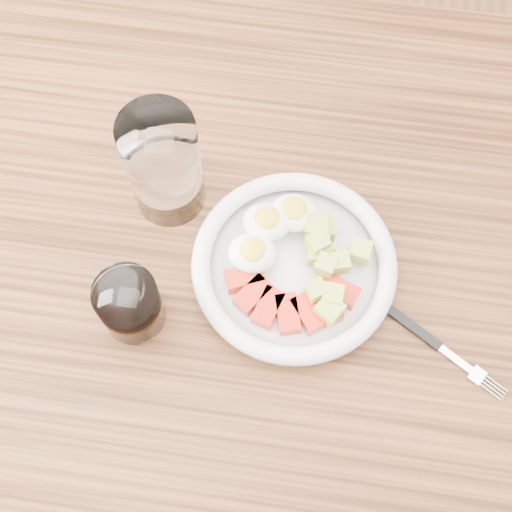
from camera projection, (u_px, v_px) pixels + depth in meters
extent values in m
plane|color=brown|center=(260.00, 395.00, 1.60)|extent=(4.00, 4.00, 0.00)
cube|color=brown|center=(263.00, 279.00, 0.90)|extent=(1.50, 0.90, 0.04)
cylinder|color=white|center=(294.00, 270.00, 0.88)|extent=(0.24, 0.24, 0.01)
torus|color=white|center=(294.00, 265.00, 0.86)|extent=(0.25, 0.25, 0.02)
cube|color=red|center=(244.00, 278.00, 0.86)|extent=(0.05, 0.04, 0.02)
cube|color=red|center=(253.00, 295.00, 0.85)|extent=(0.05, 0.05, 0.02)
cube|color=red|center=(268.00, 308.00, 0.84)|extent=(0.04, 0.05, 0.02)
cube|color=red|center=(288.00, 314.00, 0.84)|extent=(0.04, 0.05, 0.02)
cube|color=red|center=(308.00, 313.00, 0.84)|extent=(0.05, 0.05, 0.02)
cube|color=red|center=(326.00, 305.00, 0.84)|extent=(0.05, 0.05, 0.02)
cube|color=red|center=(339.00, 291.00, 0.85)|extent=(0.05, 0.04, 0.02)
ellipsoid|color=white|center=(267.00, 222.00, 0.87)|extent=(0.06, 0.05, 0.03)
ellipsoid|color=yellow|center=(267.00, 218.00, 0.86)|extent=(0.03, 0.03, 0.01)
ellipsoid|color=white|center=(294.00, 213.00, 0.87)|extent=(0.06, 0.05, 0.03)
ellipsoid|color=yellow|center=(294.00, 208.00, 0.86)|extent=(0.03, 0.03, 0.01)
ellipsoid|color=white|center=(252.00, 253.00, 0.85)|extent=(0.06, 0.05, 0.03)
ellipsoid|color=yellow|center=(252.00, 249.00, 0.84)|extent=(0.03, 0.03, 0.01)
cube|color=#BFCA4D|center=(316.00, 290.00, 0.83)|extent=(0.03, 0.03, 0.02)
cube|color=#BFCA4D|center=(316.00, 254.00, 0.86)|extent=(0.02, 0.02, 0.02)
cube|color=#BFCA4D|center=(323.00, 224.00, 0.88)|extent=(0.03, 0.03, 0.02)
cube|color=#BFCA4D|center=(360.00, 252.00, 0.86)|extent=(0.03, 0.03, 0.02)
cube|color=#BFCA4D|center=(332.00, 296.00, 0.83)|extent=(0.03, 0.03, 0.02)
cube|color=#BFCA4D|center=(340.00, 263.00, 0.85)|extent=(0.03, 0.03, 0.02)
cube|color=#BFCA4D|center=(329.00, 310.00, 0.83)|extent=(0.04, 0.04, 0.03)
cube|color=#BFCA4D|center=(321.00, 250.00, 0.86)|extent=(0.03, 0.03, 0.02)
cube|color=#BFCA4D|center=(325.00, 265.00, 0.84)|extent=(0.03, 0.03, 0.02)
cube|color=#BFCA4D|center=(316.00, 227.00, 0.87)|extent=(0.03, 0.03, 0.03)
cube|color=#BFCA4D|center=(326.00, 266.00, 0.86)|extent=(0.03, 0.03, 0.02)
cube|color=#BFCA4D|center=(318.00, 243.00, 0.85)|extent=(0.03, 0.03, 0.02)
cube|color=#BFCA4D|center=(328.00, 228.00, 0.88)|extent=(0.02, 0.02, 0.02)
cube|color=#BFCA4D|center=(319.00, 235.00, 0.86)|extent=(0.03, 0.03, 0.02)
cube|color=black|center=(411.00, 326.00, 0.85)|extent=(0.08, 0.05, 0.01)
cube|color=silver|center=(457.00, 360.00, 0.84)|extent=(0.05, 0.03, 0.00)
cube|color=silver|center=(477.00, 375.00, 0.83)|extent=(0.02, 0.02, 0.00)
cylinder|color=silver|center=(491.00, 392.00, 0.82)|extent=(0.03, 0.02, 0.00)
cylinder|color=silver|center=(493.00, 389.00, 0.83)|extent=(0.03, 0.02, 0.00)
cylinder|color=silver|center=(495.00, 386.00, 0.83)|extent=(0.03, 0.02, 0.00)
cylinder|color=silver|center=(497.00, 383.00, 0.83)|extent=(0.03, 0.02, 0.00)
cylinder|color=white|center=(164.00, 165.00, 0.85)|extent=(0.09, 0.09, 0.16)
cylinder|color=white|center=(130.00, 305.00, 0.82)|extent=(0.07, 0.07, 0.08)
cylinder|color=black|center=(130.00, 305.00, 0.83)|extent=(0.07, 0.07, 0.07)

